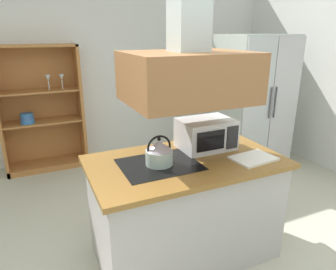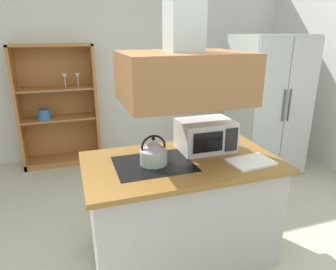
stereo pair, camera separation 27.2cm
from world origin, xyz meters
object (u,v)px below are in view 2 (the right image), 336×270
Objects in this scene: kettle at (154,152)px; microwave at (205,135)px; refrigerator at (267,106)px; cutting_board at (251,162)px; dish_cabinet at (59,113)px.

kettle is 0.51× the size of microwave.
microwave is at bearing 17.55° from kettle.
refrigerator is 7.83× the size of kettle.
microwave is at bearing -141.57° from refrigerator.
refrigerator is 5.42× the size of cutting_board.
refrigerator reaches higher than microwave.
refrigerator is 2.37m from kettle.
cutting_board is at bearing -60.23° from microwave.
dish_cabinet is at bearing 118.46° from cutting_board.
dish_cabinet is at bearing 106.50° from kettle.
cutting_board is at bearing -61.54° from dish_cabinet.
dish_cabinet reaches higher than cutting_board.
kettle is (0.73, -2.47, 0.24)m from dish_cabinet.
dish_cabinet reaches higher than kettle.
kettle is at bearing -73.50° from dish_cabinet.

